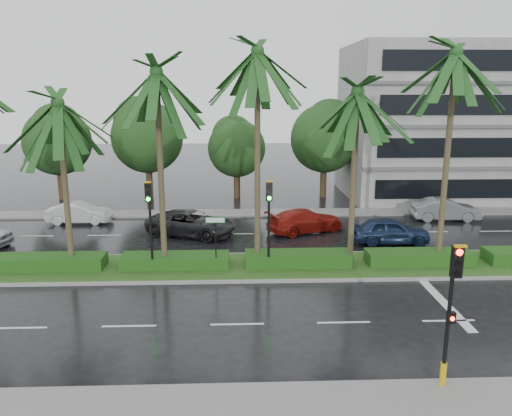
{
  "coord_description": "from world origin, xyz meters",
  "views": [
    {
      "loc": [
        0.07,
        -22.1,
        8.51
      ],
      "look_at": [
        0.94,
        1.5,
        2.91
      ],
      "focal_mm": 35.0,
      "sensor_mm": 36.0,
      "label": 1
    }
  ],
  "objects_px": {
    "street_sign": "(215,230)",
    "car_grey": "(445,209)",
    "signal_median_left": "(150,213)",
    "car_white": "(79,213)",
    "car_red": "(305,220)",
    "signal_near": "(451,310)",
    "car_darkgrey": "(191,223)",
    "car_blue": "(390,230)"
  },
  "relations": [
    {
      "from": "signal_median_left",
      "to": "car_white",
      "type": "xyz_separation_m",
      "value": [
        -6.32,
        9.67,
        -2.32
      ]
    },
    {
      "from": "car_white",
      "to": "street_sign",
      "type": "bearing_deg",
      "value": -135.27
    },
    {
      "from": "car_white",
      "to": "signal_near",
      "type": "bearing_deg",
      "value": -139.63
    },
    {
      "from": "car_white",
      "to": "car_grey",
      "type": "xyz_separation_m",
      "value": [
        24.23,
        -0.15,
        0.06
      ]
    },
    {
      "from": "signal_median_left",
      "to": "car_grey",
      "type": "bearing_deg",
      "value": 27.99
    },
    {
      "from": "car_grey",
      "to": "street_sign",
      "type": "bearing_deg",
      "value": 125.01
    },
    {
      "from": "signal_near",
      "to": "car_red",
      "type": "relative_size",
      "value": 0.89
    },
    {
      "from": "car_darkgrey",
      "to": "car_blue",
      "type": "xyz_separation_m",
      "value": [
        11.44,
        -2.02,
        -0.0
      ]
    },
    {
      "from": "street_sign",
      "to": "car_blue",
      "type": "xyz_separation_m",
      "value": [
        9.7,
        4.36,
        -1.38
      ]
    },
    {
      "from": "street_sign",
      "to": "car_blue",
      "type": "relative_size",
      "value": 0.6
    },
    {
      "from": "signal_near",
      "to": "car_grey",
      "type": "height_order",
      "value": "signal_near"
    },
    {
      "from": "car_white",
      "to": "car_grey",
      "type": "bearing_deg",
      "value": -90.12
    },
    {
      "from": "car_blue",
      "to": "signal_near",
      "type": "bearing_deg",
      "value": 171.29
    },
    {
      "from": "car_blue",
      "to": "car_grey",
      "type": "distance_m",
      "value": 7.21
    },
    {
      "from": "car_red",
      "to": "signal_near",
      "type": "bearing_deg",
      "value": 162.76
    },
    {
      "from": "car_red",
      "to": "car_blue",
      "type": "height_order",
      "value": "car_blue"
    },
    {
      "from": "signal_median_left",
      "to": "signal_near",
      "type": "bearing_deg",
      "value": -44.09
    },
    {
      "from": "signal_near",
      "to": "street_sign",
      "type": "relative_size",
      "value": 1.68
    },
    {
      "from": "street_sign",
      "to": "car_blue",
      "type": "bearing_deg",
      "value": 24.18
    },
    {
      "from": "car_darkgrey",
      "to": "car_grey",
      "type": "height_order",
      "value": "car_darkgrey"
    },
    {
      "from": "car_white",
      "to": "car_blue",
      "type": "xyz_separation_m",
      "value": [
        19.02,
        -5.13,
        0.07
      ]
    },
    {
      "from": "car_darkgrey",
      "to": "car_white",
      "type": "bearing_deg",
      "value": 89.03
    },
    {
      "from": "street_sign",
      "to": "car_white",
      "type": "relative_size",
      "value": 0.63
    },
    {
      "from": "car_white",
      "to": "car_darkgrey",
      "type": "height_order",
      "value": "car_darkgrey"
    },
    {
      "from": "car_darkgrey",
      "to": "car_grey",
      "type": "relative_size",
      "value": 1.2
    },
    {
      "from": "car_red",
      "to": "car_grey",
      "type": "relative_size",
      "value": 1.09
    },
    {
      "from": "signal_median_left",
      "to": "car_white",
      "type": "bearing_deg",
      "value": 123.17
    },
    {
      "from": "signal_near",
      "to": "signal_median_left",
      "type": "xyz_separation_m",
      "value": [
        -10.0,
        9.69,
        0.49
      ]
    },
    {
      "from": "car_darkgrey",
      "to": "street_sign",
      "type": "bearing_deg",
      "value": -143.42
    },
    {
      "from": "signal_near",
      "to": "signal_median_left",
      "type": "relative_size",
      "value": 1.0
    },
    {
      "from": "car_red",
      "to": "car_darkgrey",
      "type": "bearing_deg",
      "value": 70.76
    },
    {
      "from": "car_darkgrey",
      "to": "car_red",
      "type": "distance_m",
      "value": 6.96
    },
    {
      "from": "signal_median_left",
      "to": "car_white",
      "type": "distance_m",
      "value": 11.78
    },
    {
      "from": "car_darkgrey",
      "to": "car_red",
      "type": "xyz_separation_m",
      "value": [
        6.94,
        0.5,
        -0.03
      ]
    },
    {
      "from": "signal_median_left",
      "to": "car_red",
      "type": "xyz_separation_m",
      "value": [
        8.2,
        7.06,
        -2.29
      ]
    },
    {
      "from": "street_sign",
      "to": "car_grey",
      "type": "height_order",
      "value": "street_sign"
    },
    {
      "from": "signal_near",
      "to": "car_white",
      "type": "xyz_separation_m",
      "value": [
        -16.32,
        19.36,
        -1.83
      ]
    },
    {
      "from": "signal_median_left",
      "to": "car_white",
      "type": "relative_size",
      "value": 1.06
    },
    {
      "from": "car_blue",
      "to": "car_red",
      "type": "bearing_deg",
      "value": 62.71
    },
    {
      "from": "street_sign",
      "to": "car_red",
      "type": "distance_m",
      "value": 8.74
    },
    {
      "from": "car_white",
      "to": "car_grey",
      "type": "distance_m",
      "value": 24.23
    },
    {
      "from": "car_red",
      "to": "car_blue",
      "type": "relative_size",
      "value": 1.12
    }
  ]
}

